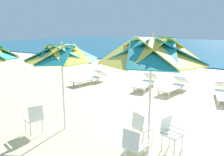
{
  "coord_description": "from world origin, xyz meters",
  "views": [
    {
      "loc": [
        1.89,
        -7.52,
        3.04
      ],
      "look_at": [
        -2.76,
        0.27,
        1.0
      ],
      "focal_mm": 37.48,
      "sensor_mm": 36.0,
      "label": 1
    }
  ],
  "objects_px": {
    "plastic_chair_0": "(134,145)",
    "sun_lounger_2": "(145,83)",
    "plastic_chair_3": "(34,118)",
    "sun_lounger_1": "(173,86)",
    "plastic_chair_2": "(170,131)",
    "beach_umbrella_1": "(62,54)",
    "sun_lounger_3": "(89,78)",
    "plastic_chair_1": "(142,126)",
    "sun_lounger_0": "(224,93)",
    "beach_umbrella_0": "(152,51)"
  },
  "relations": [
    {
      "from": "plastic_chair_1",
      "to": "sun_lounger_2",
      "type": "distance_m",
      "value": 5.67
    },
    {
      "from": "beach_umbrella_1",
      "to": "plastic_chair_3",
      "type": "relative_size",
      "value": 2.99
    },
    {
      "from": "beach_umbrella_0",
      "to": "beach_umbrella_1",
      "type": "distance_m",
      "value": 2.69
    },
    {
      "from": "beach_umbrella_0",
      "to": "sun_lounger_1",
      "type": "distance_m",
      "value": 6.09
    },
    {
      "from": "sun_lounger_1",
      "to": "plastic_chair_3",
      "type": "bearing_deg",
      "value": -108.45
    },
    {
      "from": "plastic_chair_0",
      "to": "sun_lounger_1",
      "type": "distance_m",
      "value": 6.35
    },
    {
      "from": "plastic_chair_0",
      "to": "plastic_chair_2",
      "type": "bearing_deg",
      "value": 66.24
    },
    {
      "from": "beach_umbrella_1",
      "to": "sun_lounger_0",
      "type": "distance_m",
      "value": 7.0
    },
    {
      "from": "plastic_chair_2",
      "to": "beach_umbrella_1",
      "type": "bearing_deg",
      "value": -172.8
    },
    {
      "from": "sun_lounger_2",
      "to": "sun_lounger_0",
      "type": "bearing_deg",
      "value": -0.86
    },
    {
      "from": "plastic_chair_2",
      "to": "sun_lounger_3",
      "type": "relative_size",
      "value": 0.39
    },
    {
      "from": "beach_umbrella_1",
      "to": "sun_lounger_2",
      "type": "distance_m",
      "value": 5.92
    },
    {
      "from": "plastic_chair_0",
      "to": "sun_lounger_3",
      "type": "height_order",
      "value": "plastic_chair_0"
    },
    {
      "from": "plastic_chair_3",
      "to": "sun_lounger_3",
      "type": "relative_size",
      "value": 0.39
    },
    {
      "from": "beach_umbrella_1",
      "to": "plastic_chair_3",
      "type": "height_order",
      "value": "beach_umbrella_1"
    },
    {
      "from": "beach_umbrella_0",
      "to": "sun_lounger_0",
      "type": "relative_size",
      "value": 1.3
    },
    {
      "from": "plastic_chair_1",
      "to": "plastic_chair_2",
      "type": "xyz_separation_m",
      "value": [
        0.73,
        0.07,
        0.0
      ]
    },
    {
      "from": "plastic_chair_1",
      "to": "sun_lounger_3",
      "type": "xyz_separation_m",
      "value": [
        -5.13,
        4.66,
        -0.22
      ]
    },
    {
      "from": "plastic_chair_3",
      "to": "sun_lounger_1",
      "type": "bearing_deg",
      "value": 71.55
    },
    {
      "from": "sun_lounger_0",
      "to": "sun_lounger_3",
      "type": "xyz_separation_m",
      "value": [
        -6.57,
        -0.55,
        0.0
      ]
    },
    {
      "from": "beach_umbrella_0",
      "to": "beach_umbrella_1",
      "type": "bearing_deg",
      "value": -179.65
    },
    {
      "from": "beach_umbrella_0",
      "to": "sun_lounger_1",
      "type": "height_order",
      "value": "beach_umbrella_0"
    },
    {
      "from": "sun_lounger_1",
      "to": "sun_lounger_2",
      "type": "bearing_deg",
      "value": -179.39
    },
    {
      "from": "plastic_chair_0",
      "to": "sun_lounger_2",
      "type": "relative_size",
      "value": 0.4
    },
    {
      "from": "plastic_chair_0",
      "to": "beach_umbrella_0",
      "type": "bearing_deg",
      "value": 85.46
    },
    {
      "from": "plastic_chair_2",
      "to": "beach_umbrella_0",
      "type": "bearing_deg",
      "value": -138.01
    },
    {
      "from": "sun_lounger_1",
      "to": "sun_lounger_2",
      "type": "relative_size",
      "value": 1.02
    },
    {
      "from": "plastic_chair_0",
      "to": "sun_lounger_2",
      "type": "height_order",
      "value": "plastic_chair_0"
    },
    {
      "from": "beach_umbrella_0",
      "to": "sun_lounger_1",
      "type": "relative_size",
      "value": 1.3
    },
    {
      "from": "sun_lounger_2",
      "to": "beach_umbrella_1",
      "type": "bearing_deg",
      "value": -92.66
    },
    {
      "from": "sun_lounger_3",
      "to": "beach_umbrella_0",
      "type": "bearing_deg",
      "value": -42.38
    },
    {
      "from": "plastic_chair_3",
      "to": "sun_lounger_3",
      "type": "height_order",
      "value": "plastic_chair_3"
    },
    {
      "from": "beach_umbrella_0",
      "to": "sun_lounger_2",
      "type": "relative_size",
      "value": 1.32
    },
    {
      "from": "beach_umbrella_0",
      "to": "plastic_chair_3",
      "type": "relative_size",
      "value": 3.33
    },
    {
      "from": "plastic_chair_0",
      "to": "sun_lounger_1",
      "type": "bearing_deg",
      "value": 98.99
    },
    {
      "from": "beach_umbrella_1",
      "to": "sun_lounger_0",
      "type": "xyz_separation_m",
      "value": [
        3.81,
        5.53,
        -1.97
      ]
    },
    {
      "from": "plastic_chair_3",
      "to": "plastic_chair_1",
      "type": "bearing_deg",
      "value": 20.08
    },
    {
      "from": "sun_lounger_2",
      "to": "beach_umbrella_0",
      "type": "bearing_deg",
      "value": -66.46
    },
    {
      "from": "plastic_chair_0",
      "to": "sun_lounger_3",
      "type": "distance_m",
      "value": 7.81
    },
    {
      "from": "plastic_chair_0",
      "to": "plastic_chair_3",
      "type": "bearing_deg",
      "value": -179.24
    },
    {
      "from": "plastic_chair_1",
      "to": "plastic_chair_3",
      "type": "xyz_separation_m",
      "value": [
        -2.84,
        -1.04,
        0.0
      ]
    },
    {
      "from": "plastic_chair_0",
      "to": "sun_lounger_2",
      "type": "distance_m",
      "value": 6.69
    },
    {
      "from": "plastic_chair_2",
      "to": "sun_lounger_2",
      "type": "distance_m",
      "value": 5.92
    },
    {
      "from": "plastic_chair_3",
      "to": "sun_lounger_2",
      "type": "xyz_separation_m",
      "value": [
        0.73,
        6.3,
        -0.22
      ]
    },
    {
      "from": "sun_lounger_0",
      "to": "sun_lounger_1",
      "type": "distance_m",
      "value": 2.18
    },
    {
      "from": "plastic_chair_1",
      "to": "sun_lounger_1",
      "type": "distance_m",
      "value": 5.33
    },
    {
      "from": "plastic_chair_0",
      "to": "plastic_chair_2",
      "type": "distance_m",
      "value": 1.17
    },
    {
      "from": "plastic_chair_2",
      "to": "sun_lounger_3",
      "type": "distance_m",
      "value": 7.44
    },
    {
      "from": "plastic_chair_2",
      "to": "beach_umbrella_1",
      "type": "xyz_separation_m",
      "value": [
        -3.1,
        -0.39,
        1.75
      ]
    },
    {
      "from": "plastic_chair_2",
      "to": "plastic_chair_3",
      "type": "distance_m",
      "value": 3.74
    }
  ]
}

